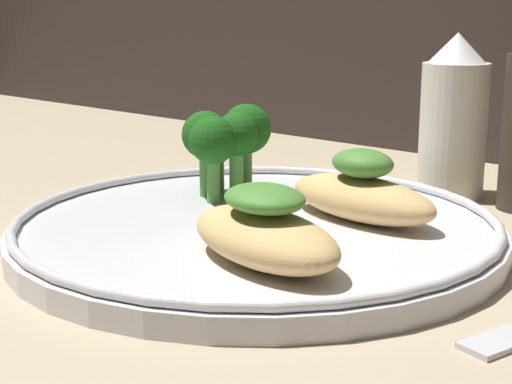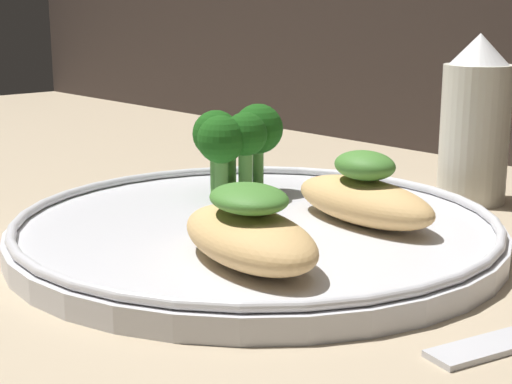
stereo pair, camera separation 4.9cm
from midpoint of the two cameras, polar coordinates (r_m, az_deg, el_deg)
name	(u,v)px [view 2 (the right image)]	position (r cm, az deg, el deg)	size (l,w,h in cm)	color
ground_plane	(256,251)	(49.96, 2.81, -4.39)	(180.00, 180.00, 1.00)	tan
plate	(256,229)	(49.52, 2.83, -2.74)	(30.94, 30.94, 2.00)	silver
grilled_meat_front	(249,232)	(41.27, 2.88, -2.98)	(11.67, 7.68, 4.29)	tan
grilled_meat_middle	(364,196)	(49.79, 10.64, -0.31)	(11.53, 5.77, 4.60)	tan
broccoli_bunch	(235,137)	(55.36, 1.00, 3.98)	(5.49, 7.18, 6.52)	#569942
sauce_bottle	(475,123)	(62.30, 17.84, 4.81)	(5.16, 5.16, 12.77)	silver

